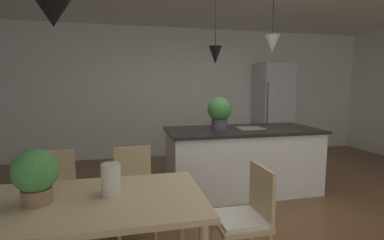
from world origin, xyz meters
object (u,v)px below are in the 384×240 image
kitchen_island (242,159)px  potted_plant_on_table (36,174)px  potted_plant_on_island (219,111)px  vase_on_dining_table (111,179)px  dining_table (79,210)px  chair_far_right (134,188)px  chair_far_left (52,194)px  refrigerator (273,109)px  chair_kitchen_end (246,216)px

kitchen_island → potted_plant_on_table: size_ratio=5.72×
potted_plant_on_island → vase_on_dining_table: (-1.34, -1.59, -0.32)m
dining_table → chair_far_right: (0.38, 0.83, -0.18)m
chair_far_right → chair_far_left: bearing=180.0°
refrigerator → potted_plant_on_island: bearing=-134.1°
chair_far_left → refrigerator: 4.73m
chair_far_right → potted_plant_on_island: 1.59m
chair_kitchen_end → chair_far_left: same height
chair_kitchen_end → chair_far_left: size_ratio=1.00×
chair_kitchen_end → kitchen_island: (0.67, 1.66, -0.01)m
dining_table → potted_plant_on_table: potted_plant_on_table is taller
dining_table → chair_far_left: bearing=114.8°
potted_plant_on_table → vase_on_dining_table: potted_plant_on_table is taller
chair_far_left → kitchen_island: kitchen_island is taller
dining_table → chair_far_right: chair_far_right is taller
chair_far_left → chair_kitchen_end: bearing=-27.2°
chair_far_left → kitchen_island: (2.28, 0.83, -0.01)m
kitchen_island → dining_table: bearing=-138.8°
potted_plant_on_island → potted_plant_on_table: 2.47m
kitchen_island → potted_plant_on_table: bearing=-142.4°
chair_far_right → refrigerator: size_ratio=0.44×
chair_far_right → vase_on_dining_table: bearing=-102.6°
potted_plant_on_island → dining_table: bearing=-133.1°
potted_plant_on_table → potted_plant_on_island: bearing=42.5°
refrigerator → chair_far_left: bearing=-144.1°
potted_plant_on_island → potted_plant_on_table: (-1.81, -1.66, -0.23)m
chair_kitchen_end → chair_far_left: bearing=152.8°
dining_table → potted_plant_on_table: size_ratio=4.66×
kitchen_island → vase_on_dining_table: 2.35m
dining_table → potted_plant_on_table: 0.37m
chair_far_left → potted_plant_on_table: 0.95m
dining_table → potted_plant_on_island: 2.33m
potted_plant_on_island → chair_far_left: bearing=-156.9°
chair_far_left → potted_plant_on_island: size_ratio=1.94×
chair_far_right → vase_on_dining_table: 0.86m
dining_table → kitchen_island: (1.90, 1.66, -0.19)m
potted_plant_on_table → chair_far_right: bearing=52.3°
chair_kitchen_end → vase_on_dining_table: vase_on_dining_table is taller
potted_plant_on_island → vase_on_dining_table: potted_plant_on_island is taller
chair_far_right → kitchen_island: bearing=28.7°
chair_far_right → potted_plant_on_island: potted_plant_on_island is taller
potted_plant_on_table → vase_on_dining_table: size_ratio=1.66×
refrigerator → potted_plant_on_island: 2.69m
chair_kitchen_end → dining_table: bearing=-180.0°
dining_table → refrigerator: bearing=46.3°
chair_far_right → chair_kitchen_end: size_ratio=1.00×
vase_on_dining_table → refrigerator: bearing=47.6°
chair_kitchen_end → refrigerator: 4.24m
dining_table → kitchen_island: kitchen_island is taller
chair_far_right → potted_plant_on_table: potted_plant_on_table is taller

